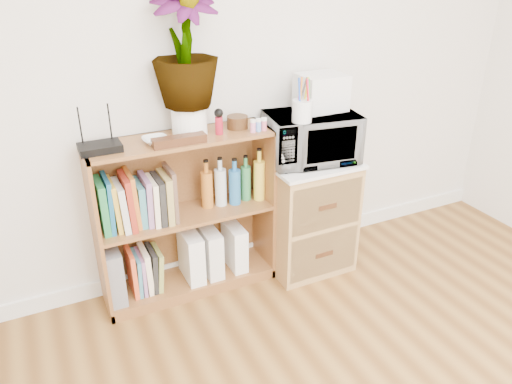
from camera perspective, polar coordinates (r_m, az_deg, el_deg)
skirting_board at (r=3.28m, az=-2.48°, el=-7.02°), size 4.00×0.02×0.10m
bookshelf at (r=2.85m, az=-8.01°, el=-2.83°), size 1.00×0.30×0.95m
wicker_unit at (r=3.12m, az=5.76°, el=-2.58°), size 0.50×0.45×0.70m
microwave at (r=2.90m, az=6.31°, el=6.22°), size 0.55×0.41×0.28m
pen_cup at (r=2.70m, az=5.29°, el=9.21°), size 0.11×0.11×0.12m
small_appliance at (r=2.92m, az=7.46°, el=11.26°), size 0.26×0.22×0.20m
router at (r=2.55m, az=-17.41°, el=4.87°), size 0.20×0.14×0.04m
white_bowl at (r=2.59m, az=-11.44°, el=5.81°), size 0.13×0.13×0.03m
plant_pot at (r=2.66m, az=-7.63°, el=8.12°), size 0.18×0.18×0.16m
potted_plant at (r=2.57m, az=-8.14°, el=16.14°), size 0.34×0.34×0.60m
trinket_box at (r=2.54m, az=-8.77°, el=5.85°), size 0.27×0.07×0.04m
kokeshi_doll at (r=2.66m, az=-4.25°, el=7.58°), size 0.04×0.04×0.09m
wooden_bowl at (r=2.76m, az=-2.14°, el=7.99°), size 0.12×0.12×0.07m
paint_jars at (r=2.70m, az=0.28°, el=7.51°), size 0.11×0.04×0.06m
file_box at (r=2.90m, az=-16.14°, el=-8.81°), size 0.10×0.26×0.32m
magazine_holder_left at (r=2.97m, az=-7.43°, el=-7.18°), size 0.09×0.24×0.30m
magazine_holder_mid at (r=3.01m, az=-5.27°, el=-6.74°), size 0.09×0.23×0.29m
magazine_holder_right at (r=3.06m, az=-2.47°, el=-6.17°), size 0.09×0.22×0.28m
cookbooks at (r=2.72m, az=-13.54°, el=-1.00°), size 0.39×0.20×0.30m
liquor_bottles at (r=2.88m, az=-1.83°, el=1.46°), size 0.46×0.07×0.31m
lower_books at (r=2.94m, az=-12.63°, el=-8.67°), size 0.18×0.19×0.27m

